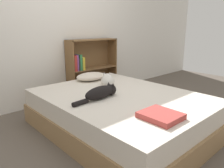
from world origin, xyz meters
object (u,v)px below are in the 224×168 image
at_px(bed, 121,112).
at_px(bookshelf, 89,67).
at_px(cat_dark, 101,92).
at_px(pillow, 91,76).
at_px(cat_light, 108,80).

bearing_deg(bed, bookshelf, 67.90).
height_order(cat_dark, bookshelf, bookshelf).
bearing_deg(pillow, bed, -102.88).
xyz_separation_m(bed, bookshelf, (0.55, 1.37, 0.31)).
xyz_separation_m(bed, cat_dark, (-0.25, 0.06, 0.29)).
xyz_separation_m(cat_dark, bookshelf, (0.81, 1.31, 0.01)).
distance_m(cat_light, bookshelf, 1.04).
relative_size(bed, bookshelf, 2.03).
distance_m(pillow, cat_light, 0.42).
bearing_deg(cat_light, bookshelf, 14.33).
relative_size(pillow, cat_light, 1.08).
bearing_deg(cat_light, cat_dark, 168.34).
distance_m(bed, bookshelf, 1.50).
bearing_deg(cat_dark, bookshelf, 53.36).
distance_m(bed, cat_light, 0.53).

